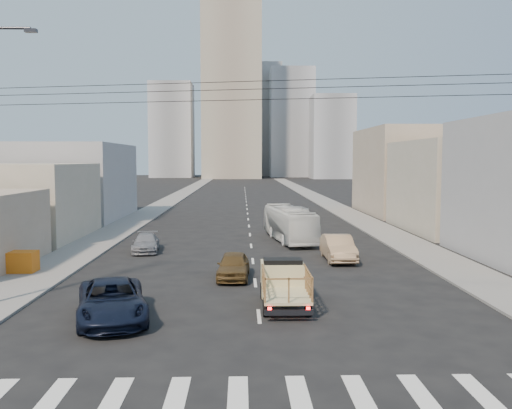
{
  "coord_description": "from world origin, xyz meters",
  "views": [
    {
      "loc": [
        -0.69,
        -19.4,
        6.3
      ],
      "look_at": [
        0.21,
        14.6,
        3.5
      ],
      "focal_mm": 38.0,
      "sensor_mm": 36.0,
      "label": 1
    }
  ],
  "objects_px": {
    "navy_pickup": "(112,301)",
    "sedan_tan": "(338,248)",
    "flatbed_pickup": "(284,281)",
    "city_bus": "(289,224)",
    "crate_stack": "(19,262)",
    "sedan_grey": "(146,243)",
    "sedan_brown": "(233,266)"
  },
  "relations": [
    {
      "from": "flatbed_pickup",
      "to": "sedan_grey",
      "type": "bearing_deg",
      "value": 120.83
    },
    {
      "from": "sedan_brown",
      "to": "crate_stack",
      "type": "bearing_deg",
      "value": 175.67
    },
    {
      "from": "city_bus",
      "to": "sedan_grey",
      "type": "bearing_deg",
      "value": -163.28
    },
    {
      "from": "navy_pickup",
      "to": "sedan_tan",
      "type": "distance_m",
      "value": 16.73
    },
    {
      "from": "city_bus",
      "to": "sedan_tan",
      "type": "height_order",
      "value": "city_bus"
    },
    {
      "from": "sedan_grey",
      "to": "crate_stack",
      "type": "distance_m",
      "value": 9.18
    },
    {
      "from": "navy_pickup",
      "to": "sedan_grey",
      "type": "relative_size",
      "value": 1.32
    },
    {
      "from": "city_bus",
      "to": "sedan_brown",
      "type": "relative_size",
      "value": 2.36
    },
    {
      "from": "navy_pickup",
      "to": "crate_stack",
      "type": "bearing_deg",
      "value": 114.35
    },
    {
      "from": "sedan_tan",
      "to": "crate_stack",
      "type": "xyz_separation_m",
      "value": [
        -18.37,
        -3.6,
        -0.1
      ]
    },
    {
      "from": "flatbed_pickup",
      "to": "navy_pickup",
      "type": "distance_m",
      "value": 7.22
    },
    {
      "from": "flatbed_pickup",
      "to": "sedan_brown",
      "type": "height_order",
      "value": "flatbed_pickup"
    },
    {
      "from": "navy_pickup",
      "to": "city_bus",
      "type": "xyz_separation_m",
      "value": [
        8.86,
        20.85,
        0.57
      ]
    },
    {
      "from": "flatbed_pickup",
      "to": "city_bus",
      "type": "bearing_deg",
      "value": 84.26
    },
    {
      "from": "flatbed_pickup",
      "to": "sedan_brown",
      "type": "distance_m",
      "value": 5.95
    },
    {
      "from": "navy_pickup",
      "to": "crate_stack",
      "type": "distance_m",
      "value": 11.4
    },
    {
      "from": "navy_pickup",
      "to": "sedan_tan",
      "type": "xyz_separation_m",
      "value": [
        11.19,
        12.44,
        0.02
      ]
    },
    {
      "from": "navy_pickup",
      "to": "sedan_tan",
      "type": "height_order",
      "value": "sedan_tan"
    },
    {
      "from": "city_bus",
      "to": "flatbed_pickup",
      "type": "bearing_deg",
      "value": -103.97
    },
    {
      "from": "sedan_brown",
      "to": "flatbed_pickup",
      "type": "bearing_deg",
      "value": -64.84
    },
    {
      "from": "city_bus",
      "to": "sedan_grey",
      "type": "xyz_separation_m",
      "value": [
        -10.34,
        -4.81,
        -0.74
      ]
    },
    {
      "from": "sedan_grey",
      "to": "crate_stack",
      "type": "bearing_deg",
      "value": -134.18
    },
    {
      "from": "city_bus",
      "to": "sedan_tan",
      "type": "relative_size",
      "value": 2.01
    },
    {
      "from": "crate_stack",
      "to": "sedan_grey",
      "type": "bearing_deg",
      "value": 51.6
    },
    {
      "from": "sedan_tan",
      "to": "sedan_brown",
      "type": "bearing_deg",
      "value": -142.24
    },
    {
      "from": "city_bus",
      "to": "crate_stack",
      "type": "xyz_separation_m",
      "value": [
        -16.04,
        -12.01,
        -0.65
      ]
    },
    {
      "from": "flatbed_pickup",
      "to": "crate_stack",
      "type": "distance_m",
      "value": 15.75
    },
    {
      "from": "sedan_tan",
      "to": "sedan_grey",
      "type": "xyz_separation_m",
      "value": [
        -12.67,
        3.6,
        -0.18
      ]
    },
    {
      "from": "sedan_brown",
      "to": "crate_stack",
      "type": "distance_m",
      "value": 11.95
    },
    {
      "from": "navy_pickup",
      "to": "sedan_brown",
      "type": "relative_size",
      "value": 1.36
    },
    {
      "from": "flatbed_pickup",
      "to": "sedan_tan",
      "type": "bearing_deg",
      "value": 68.11
    },
    {
      "from": "crate_stack",
      "to": "flatbed_pickup",
      "type": "bearing_deg",
      "value": -26.14
    }
  ]
}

